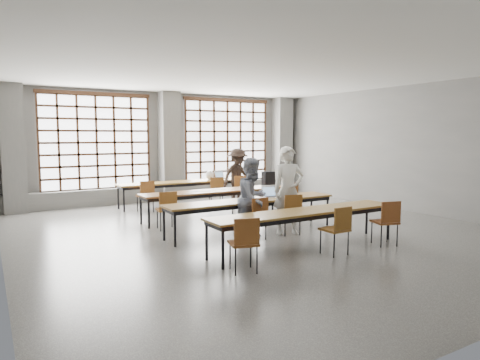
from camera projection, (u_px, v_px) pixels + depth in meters
name	position (u px, v px, depth m)	size (l,w,h in m)	color
floor	(257.00, 230.00, 9.55)	(11.00, 11.00, 0.00)	#50504D
ceiling	(258.00, 71.00, 9.19)	(11.00, 11.00, 0.00)	silver
wall_back	(166.00, 146.00, 14.07)	(10.00, 10.00, 0.00)	#5D5C5A
wall_right	(408.00, 149.00, 11.92)	(11.00, 11.00, 0.00)	#5D5C5A
column_left	(13.00, 149.00, 11.54)	(0.60, 0.55, 3.50)	#5C5C59
column_mid	(170.00, 147.00, 13.83)	(0.60, 0.55, 3.50)	#5C5C59
column_right	(282.00, 145.00, 16.12)	(0.60, 0.55, 3.50)	#5C5C59
window_left	(97.00, 143.00, 12.84)	(3.32, 0.12, 3.00)	white
window_right	(227.00, 141.00, 15.13)	(3.32, 0.12, 3.00)	white
sill_ledge	(170.00, 192.00, 14.06)	(9.80, 0.35, 0.50)	#5C5C59
desk_row_a	(184.00, 183.00, 12.97)	(4.00, 0.70, 0.73)	brown
desk_row_b	(218.00, 192.00, 10.90)	(4.00, 0.70, 0.73)	brown
desk_row_c	(252.00, 202.00, 9.30)	(4.00, 0.70, 0.73)	brown
desk_row_d	(306.00, 214.00, 7.94)	(4.00, 0.70, 0.73)	brown
chair_back_left	(146.00, 193.00, 11.73)	(0.42, 0.43, 0.88)	brown
chair_back_mid	(216.00, 188.00, 12.85)	(0.52, 0.52, 0.88)	brown
chair_back_right	(239.00, 186.00, 13.25)	(0.50, 0.50, 0.88)	brown
chair_mid_left	(167.00, 206.00, 9.55)	(0.47, 0.48, 0.88)	brown
chair_mid_centre	(244.00, 199.00, 10.59)	(0.51, 0.51, 0.88)	brown
chair_mid_right	(289.00, 195.00, 11.30)	(0.48, 0.48, 0.88)	brown
chair_front_left	(257.00, 214.00, 8.63)	(0.45, 0.46, 0.88)	brown
chair_front_right	(291.00, 210.00, 9.08)	(0.51, 0.51, 0.88)	brown
chair_near_left	(245.00, 239.00, 6.54)	(0.52, 0.52, 0.88)	maroon
chair_near_mid	(338.00, 226.00, 7.52)	(0.43, 0.43, 0.88)	brown
chair_near_right	(387.00, 218.00, 8.17)	(0.53, 0.53, 0.88)	brown
student_male	(288.00, 190.00, 9.15)	(0.69, 0.45, 1.88)	silver
student_female	(253.00, 199.00, 8.70)	(0.81, 0.63, 1.67)	#19264C
student_back	(238.00, 176.00, 13.34)	(1.10, 0.63, 1.71)	black
laptop_front	(270.00, 194.00, 9.67)	(0.39, 0.34, 0.26)	#B4B4B9
laptop_back	(221.00, 177.00, 13.73)	(0.43, 0.39, 0.26)	#B9B9BE
mouse	(288.00, 195.00, 9.76)	(0.10, 0.06, 0.04)	white
green_box	(248.00, 197.00, 9.33)	(0.25, 0.09, 0.09)	green
phone	(262.00, 199.00, 9.30)	(0.13, 0.06, 0.01)	black
paper_sheet_a	(195.00, 191.00, 10.63)	(0.30, 0.21, 0.00)	white
paper_sheet_b	(208.00, 191.00, 10.70)	(0.30, 0.21, 0.00)	white
paper_sheet_c	(221.00, 190.00, 10.94)	(0.30, 0.21, 0.00)	silver
backpack	(268.00, 179.00, 11.73)	(0.32, 0.20, 0.40)	black
plastic_bag	(210.00, 175.00, 13.45)	(0.26, 0.21, 0.29)	white
red_pouch	(243.00, 240.00, 6.62)	(0.20, 0.08, 0.06)	#AE1D15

